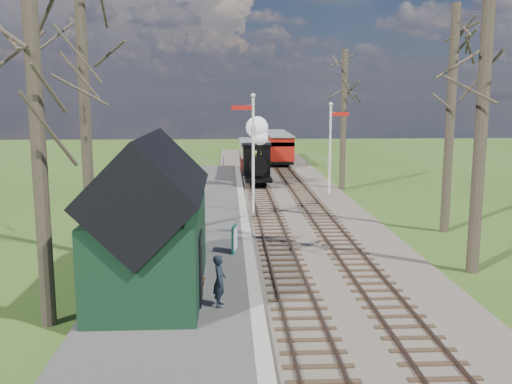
% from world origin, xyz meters
% --- Properties ---
extents(ground, '(140.00, 140.00, 0.00)m').
position_xyz_m(ground, '(0.00, 0.00, 0.00)').
color(ground, '#37551A').
rests_on(ground, ground).
extents(distant_hills, '(114.40, 48.00, 22.02)m').
position_xyz_m(distant_hills, '(1.40, 64.38, -16.21)').
color(distant_hills, '#385B23').
rests_on(distant_hills, ground).
extents(ballast_bed, '(8.00, 60.00, 0.10)m').
position_xyz_m(ballast_bed, '(1.30, 22.00, 0.05)').
color(ballast_bed, brown).
rests_on(ballast_bed, ground).
extents(track_near, '(1.60, 60.00, 0.15)m').
position_xyz_m(track_near, '(0.00, 22.00, 0.10)').
color(track_near, brown).
rests_on(track_near, ground).
extents(track_far, '(1.60, 60.00, 0.15)m').
position_xyz_m(track_far, '(2.60, 22.00, 0.10)').
color(track_far, brown).
rests_on(track_far, ground).
extents(platform, '(5.00, 44.00, 0.20)m').
position_xyz_m(platform, '(-3.50, 14.00, 0.10)').
color(platform, '#474442').
rests_on(platform, ground).
extents(coping_strip, '(0.40, 44.00, 0.21)m').
position_xyz_m(coping_strip, '(-1.20, 14.00, 0.10)').
color(coping_strip, '#B2AD9E').
rests_on(coping_strip, ground).
extents(station_shed, '(3.25, 6.30, 4.78)m').
position_xyz_m(station_shed, '(-4.30, 4.00, 2.27)').
color(station_shed, black).
rests_on(station_shed, platform).
extents(semaphore_near, '(1.22, 0.24, 6.22)m').
position_xyz_m(semaphore_near, '(-0.77, 16.00, 3.62)').
color(semaphore_near, silver).
rests_on(semaphore_near, ground).
extents(semaphore_far, '(1.22, 0.24, 5.72)m').
position_xyz_m(semaphore_far, '(4.37, 22.00, 3.35)').
color(semaphore_far, silver).
rests_on(semaphore_far, ground).
extents(bare_trees, '(15.51, 22.39, 12.00)m').
position_xyz_m(bare_trees, '(1.33, 10.10, 5.21)').
color(bare_trees, '#382D23').
rests_on(bare_trees, ground).
extents(fence_line, '(12.60, 0.08, 1.00)m').
position_xyz_m(fence_line, '(0.30, 36.00, 0.55)').
color(fence_line, slate).
rests_on(fence_line, ground).
extents(locomotive, '(1.84, 4.30, 4.61)m').
position_xyz_m(locomotive, '(-0.01, 25.59, 2.12)').
color(locomotive, black).
rests_on(locomotive, ground).
extents(coach, '(2.15, 7.37, 2.26)m').
position_xyz_m(coach, '(0.00, 31.65, 1.55)').
color(coach, black).
rests_on(coach, ground).
extents(red_carriage_a, '(2.11, 5.21, 2.22)m').
position_xyz_m(red_carriage_a, '(2.60, 37.25, 1.52)').
color(red_carriage_a, black).
rests_on(red_carriage_a, ground).
extents(red_carriage_b, '(2.11, 5.21, 2.22)m').
position_xyz_m(red_carriage_b, '(2.60, 42.75, 1.52)').
color(red_carriage_b, black).
rests_on(red_carriage_b, ground).
extents(sign_board, '(0.22, 0.72, 1.05)m').
position_xyz_m(sign_board, '(-1.76, 8.22, 0.73)').
color(sign_board, '#0F4A3A').
rests_on(sign_board, platform).
extents(bench, '(0.86, 1.42, 0.78)m').
position_xyz_m(bench, '(-3.22, 3.93, 0.57)').
color(bench, '#432A18').
rests_on(bench, platform).
extents(person, '(0.42, 0.58, 1.48)m').
position_xyz_m(person, '(-2.24, 2.61, 0.94)').
color(person, '#1A2330').
rests_on(person, platform).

